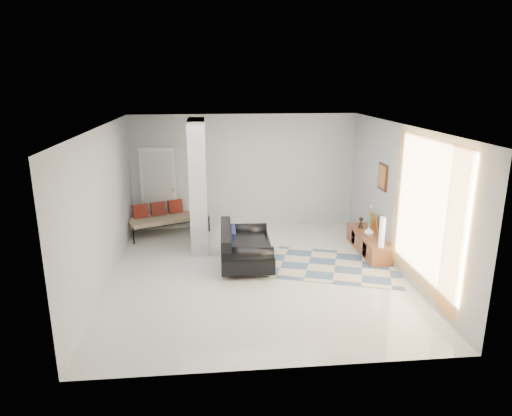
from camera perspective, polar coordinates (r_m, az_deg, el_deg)
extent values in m
plane|color=beige|center=(8.85, 0.05, -8.19)|extent=(6.00, 6.00, 0.00)
plane|color=white|center=(8.13, 0.05, 10.16)|extent=(6.00, 6.00, 0.00)
plane|color=#B9BCBE|center=(11.29, -1.48, 4.58)|extent=(6.00, 0.00, 6.00)
plane|color=#B9BCBE|center=(5.56, 3.17, -7.52)|extent=(6.00, 0.00, 6.00)
plane|color=#B9BCBE|center=(8.56, -18.58, 0.08)|extent=(0.00, 6.00, 6.00)
plane|color=#B9BCBE|center=(9.07, 17.61, 1.02)|extent=(0.00, 6.00, 6.00)
cube|color=silver|center=(9.90, -7.24, 2.84)|extent=(0.35, 1.20, 2.80)
cube|color=white|center=(11.38, -12.06, 2.36)|extent=(0.85, 0.06, 2.04)
plane|color=#FFAA43|center=(8.02, 20.28, -0.75)|extent=(0.00, 2.55, 2.55)
cube|color=#3B1D10|center=(9.81, 15.55, 3.77)|extent=(0.04, 0.45, 0.55)
cube|color=brown|center=(10.13, 13.89, -4.28)|extent=(0.45, 1.73, 0.40)
cube|color=#3B1D10|center=(9.72, 13.43, -5.11)|extent=(0.02, 0.23, 0.28)
cube|color=#3B1D10|center=(10.41, 12.08, -3.62)|extent=(0.02, 0.23, 0.28)
cube|color=gold|center=(10.28, 14.55, -1.68)|extent=(0.09, 0.32, 0.40)
cube|color=silver|center=(9.67, 14.17, -3.63)|extent=(0.04, 0.10, 0.12)
cylinder|color=silver|center=(8.62, -3.66, -8.54)|extent=(0.05, 0.05, 0.10)
cylinder|color=silver|center=(9.94, -3.76, -5.16)|extent=(0.05, 0.05, 0.10)
cylinder|color=silver|center=(8.66, 1.69, -8.40)|extent=(0.05, 0.05, 0.10)
cylinder|color=silver|center=(9.97, 0.85, -5.04)|extent=(0.05, 0.05, 0.10)
cube|color=black|center=(9.21, -1.24, -5.52)|extent=(1.04, 1.69, 0.30)
cube|color=black|center=(9.08, -3.77, -3.64)|extent=(0.24, 1.67, 0.36)
cylinder|color=black|center=(8.46, -0.99, -5.82)|extent=(0.96, 0.30, 0.28)
cylinder|color=black|center=(9.80, -1.47, -2.76)|extent=(0.96, 0.30, 0.28)
cube|color=black|center=(9.08, -3.02, -3.51)|extent=(0.16, 0.61, 0.31)
cylinder|color=black|center=(10.64, -15.05, -3.39)|extent=(0.04, 0.04, 0.40)
cylinder|color=black|center=(11.20, -5.89, -1.95)|extent=(0.04, 0.04, 0.40)
cylinder|color=black|center=(11.35, -16.04, -2.25)|extent=(0.04, 0.04, 0.40)
cylinder|color=black|center=(11.87, -7.37, -0.96)|extent=(0.04, 0.04, 0.40)
cube|color=#C4AE8F|center=(11.18, -11.05, -1.23)|extent=(2.03, 1.47, 0.12)
cube|color=maroon|center=(11.09, -14.26, -0.38)|extent=(0.38, 0.29, 0.33)
cube|color=maroon|center=(11.21, -12.14, -0.08)|extent=(0.38, 0.29, 0.33)
cube|color=maroon|center=(11.33, -10.06, 0.22)|extent=(0.38, 0.29, 0.33)
cube|color=beige|center=(9.31, 9.84, -7.14)|extent=(2.95, 2.42, 0.01)
cylinder|color=white|center=(9.30, 15.48, -2.93)|extent=(0.11, 0.11, 0.61)
imported|color=white|center=(9.94, 13.91, -2.83)|extent=(0.21, 0.21, 0.20)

